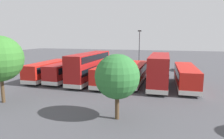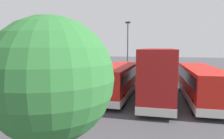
{
  "view_description": "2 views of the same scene",
  "coord_description": "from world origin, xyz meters",
  "px_view_note": "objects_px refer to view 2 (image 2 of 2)",
  "views": [
    {
      "loc": [
        -8.33,
        38.7,
        6.99
      ],
      "look_at": [
        1.62,
        4.19,
        1.08
      ],
      "focal_mm": 31.61,
      "sensor_mm": 36.0,
      "label": 1
    },
    {
      "loc": [
        -7.49,
        28.5,
        4.7
      ],
      "look_at": [
        -1.02,
        2.19,
        1.69
      ],
      "focal_mm": 32.64,
      "sensor_mm": 36.0,
      "label": 2
    }
  ],
  "objects_px": {
    "bus_double_decker_fifth": "(49,70)",
    "car_small_green": "(35,69)",
    "car_hatchback_silver": "(185,73)",
    "waste_bin_yellow": "(68,77)",
    "bus_double_decker_second": "(157,73)",
    "bus_single_deck_sixth": "(20,76)",
    "bus_single_deck_fourth": "(81,79)",
    "bus_single_deck_third": "(119,79)",
    "lamp_post_tall": "(128,46)",
    "bus_single_deck_near_end": "(200,83)"
  },
  "relations": [
    {
      "from": "car_hatchback_silver",
      "to": "waste_bin_yellow",
      "type": "relative_size",
      "value": 4.59
    },
    {
      "from": "bus_single_deck_third",
      "to": "car_hatchback_silver",
      "type": "bearing_deg",
      "value": -117.33
    },
    {
      "from": "bus_single_deck_near_end",
      "to": "waste_bin_yellow",
      "type": "xyz_separation_m",
      "value": [
        15.94,
        -7.24,
        -1.15
      ]
    },
    {
      "from": "bus_single_deck_fourth",
      "to": "waste_bin_yellow",
      "type": "relative_size",
      "value": 11.82
    },
    {
      "from": "bus_double_decker_second",
      "to": "car_small_green",
      "type": "bearing_deg",
      "value": -32.89
    },
    {
      "from": "car_small_green",
      "to": "waste_bin_yellow",
      "type": "relative_size",
      "value": 4.19
    },
    {
      "from": "bus_single_deck_third",
      "to": "bus_single_deck_sixth",
      "type": "relative_size",
      "value": 0.95
    },
    {
      "from": "bus_single_deck_sixth",
      "to": "waste_bin_yellow",
      "type": "height_order",
      "value": "bus_single_deck_sixth"
    },
    {
      "from": "bus_single_deck_sixth",
      "to": "car_hatchback_silver",
      "type": "relative_size",
      "value": 2.59
    },
    {
      "from": "bus_single_deck_third",
      "to": "waste_bin_yellow",
      "type": "xyz_separation_m",
      "value": [
        8.67,
        -7.01,
        -1.15
      ]
    },
    {
      "from": "bus_single_deck_near_end",
      "to": "bus_double_decker_fifth",
      "type": "relative_size",
      "value": 0.94
    },
    {
      "from": "bus_single_deck_third",
      "to": "bus_single_deck_sixth",
      "type": "distance_m",
      "value": 10.84
    },
    {
      "from": "bus_double_decker_second",
      "to": "bus_single_deck_fourth",
      "type": "distance_m",
      "value": 7.19
    },
    {
      "from": "car_hatchback_silver",
      "to": "bus_single_deck_fourth",
      "type": "bearing_deg",
      "value": 54.48
    },
    {
      "from": "bus_single_deck_fourth",
      "to": "lamp_post_tall",
      "type": "xyz_separation_m",
      "value": [
        -2.58,
        -11.61,
        3.23
      ]
    },
    {
      "from": "bus_single_deck_fourth",
      "to": "waste_bin_yellow",
      "type": "distance_m",
      "value": 9.52
    },
    {
      "from": "car_small_green",
      "to": "lamp_post_tall",
      "type": "bearing_deg",
      "value": 171.96
    },
    {
      "from": "car_small_green",
      "to": "bus_double_decker_second",
      "type": "bearing_deg",
      "value": 147.11
    },
    {
      "from": "bus_single_deck_near_end",
      "to": "car_hatchback_silver",
      "type": "xyz_separation_m",
      "value": [
        -0.24,
        -14.77,
        -0.92
      ]
    },
    {
      "from": "bus_single_deck_near_end",
      "to": "bus_double_decker_fifth",
      "type": "distance_m",
      "value": 14.31
    },
    {
      "from": "car_hatchback_silver",
      "to": "lamp_post_tall",
      "type": "distance_m",
      "value": 10.17
    },
    {
      "from": "bus_double_decker_fifth",
      "to": "lamp_post_tall",
      "type": "distance_m",
      "value": 13.19
    },
    {
      "from": "bus_double_decker_fifth",
      "to": "car_small_green",
      "type": "bearing_deg",
      "value": -51.04
    },
    {
      "from": "bus_single_deck_near_end",
      "to": "bus_single_deck_sixth",
      "type": "relative_size",
      "value": 0.97
    },
    {
      "from": "car_hatchback_silver",
      "to": "bus_double_decker_second",
      "type": "bearing_deg",
      "value": 75.98
    },
    {
      "from": "bus_double_decker_second",
      "to": "car_small_green",
      "type": "distance_m",
      "value": 26.11
    },
    {
      "from": "bus_double_decker_fifth",
      "to": "car_small_green",
      "type": "xyz_separation_m",
      "value": [
        11.24,
        -13.9,
        -1.75
      ]
    },
    {
      "from": "bus_double_decker_second",
      "to": "lamp_post_tall",
      "type": "relative_size",
      "value": 1.27
    },
    {
      "from": "car_hatchback_silver",
      "to": "car_small_green",
      "type": "relative_size",
      "value": 1.1
    },
    {
      "from": "bus_single_deck_near_end",
      "to": "car_small_green",
      "type": "xyz_separation_m",
      "value": [
        25.51,
        -13.37,
        -0.92
      ]
    },
    {
      "from": "bus_double_decker_second",
      "to": "lamp_post_tall",
      "type": "height_order",
      "value": "lamp_post_tall"
    },
    {
      "from": "bus_single_deck_fourth",
      "to": "bus_double_decker_second",
      "type": "bearing_deg",
      "value": 179.23
    },
    {
      "from": "waste_bin_yellow",
      "to": "bus_single_deck_sixth",
      "type": "bearing_deg",
      "value": 73.38
    },
    {
      "from": "bus_single_deck_sixth",
      "to": "lamp_post_tall",
      "type": "distance_m",
      "value": 15.11
    },
    {
      "from": "bus_double_decker_second",
      "to": "bus_double_decker_fifth",
      "type": "distance_m",
      "value": 10.64
    },
    {
      "from": "bus_single_deck_fourth",
      "to": "bus_double_decker_fifth",
      "type": "height_order",
      "value": "bus_double_decker_fifth"
    },
    {
      "from": "bus_double_decker_second",
      "to": "bus_single_deck_sixth",
      "type": "height_order",
      "value": "bus_double_decker_second"
    },
    {
      "from": "waste_bin_yellow",
      "to": "car_hatchback_silver",
      "type": "bearing_deg",
      "value": -155.06
    },
    {
      "from": "bus_single_deck_third",
      "to": "car_small_green",
      "type": "distance_m",
      "value": 22.5
    },
    {
      "from": "lamp_post_tall",
      "to": "bus_single_deck_fourth",
      "type": "bearing_deg",
      "value": 77.46
    },
    {
      "from": "bus_double_decker_fifth",
      "to": "bus_single_deck_fourth",
      "type": "bearing_deg",
      "value": 177.56
    },
    {
      "from": "bus_double_decker_second",
      "to": "bus_single_deck_sixth",
      "type": "distance_m",
      "value": 14.51
    },
    {
      "from": "bus_double_decker_fifth",
      "to": "car_hatchback_silver",
      "type": "bearing_deg",
      "value": -133.48
    },
    {
      "from": "bus_double_decker_fifth",
      "to": "lamp_post_tall",
      "type": "height_order",
      "value": "lamp_post_tall"
    },
    {
      "from": "bus_single_deck_sixth",
      "to": "car_hatchback_silver",
      "type": "bearing_deg",
      "value": -141.13
    },
    {
      "from": "bus_double_decker_fifth",
      "to": "car_hatchback_silver",
      "type": "xyz_separation_m",
      "value": [
        -14.52,
        -15.3,
        -1.75
      ]
    },
    {
      "from": "bus_single_deck_sixth",
      "to": "car_small_green",
      "type": "bearing_deg",
      "value": -61.07
    },
    {
      "from": "bus_single_deck_fourth",
      "to": "bus_single_deck_third",
      "type": "bearing_deg",
      "value": -165.47
    },
    {
      "from": "bus_single_deck_fourth",
      "to": "waste_bin_yellow",
      "type": "bearing_deg",
      "value": -56.95
    },
    {
      "from": "car_small_green",
      "to": "lamp_post_tall",
      "type": "xyz_separation_m",
      "value": [
        -17.31,
        2.45,
        4.16
      ]
    }
  ]
}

